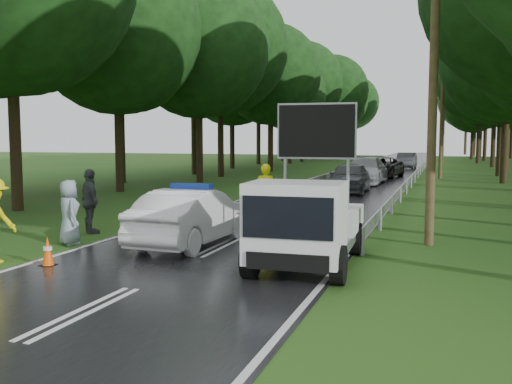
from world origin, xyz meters
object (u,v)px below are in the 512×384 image
at_px(queue_car_second, 365,171).
at_px(queue_car_third, 381,167).
at_px(police_sedan, 192,217).
at_px(barrier, 277,203).
at_px(civilian, 288,205).
at_px(work_truck, 306,224).
at_px(queue_car_fourth, 406,161).
at_px(officer, 266,193).
at_px(queue_car_first, 349,177).

height_order(queue_car_second, queue_car_third, queue_car_second).
xyz_separation_m(police_sedan, queue_car_third, (1.95, 28.02, -0.01)).
bearing_deg(barrier, civilian, -68.20).
xyz_separation_m(work_truck, queue_car_fourth, (-0.57, 41.83, -0.24)).
bearing_deg(queue_car_second, officer, -91.46).
distance_m(officer, queue_car_second, 17.59).
relative_size(police_sedan, work_truck, 0.99).
relative_size(civilian, queue_car_first, 0.34).
height_order(police_sedan, queue_car_fourth, police_sedan).
height_order(police_sedan, queue_car_third, police_sedan).
xyz_separation_m(barrier, queue_car_fourth, (1.74, 36.18, -0.01)).
height_order(police_sedan, civilian, police_sedan).
xyz_separation_m(civilian, queue_car_third, (0.12, 25.00, -0.06)).
height_order(officer, queue_car_second, officer).
bearing_deg(queue_car_third, work_truck, -80.19).
relative_size(barrier, civilian, 1.48).
relative_size(queue_car_first, queue_car_third, 0.88).
distance_m(work_truck, barrier, 6.11).
bearing_deg(queue_car_first, work_truck, -85.18).
xyz_separation_m(police_sedan, queue_car_second, (1.60, 22.01, 0.07)).
bearing_deg(barrier, queue_car_second, 77.89).
distance_m(officer, queue_car_first, 11.61).
bearing_deg(queue_car_second, queue_car_first, -88.36).
height_order(work_truck, queue_car_second, work_truck).
bearing_deg(police_sedan, barrier, -104.32).
relative_size(police_sedan, officer, 2.30).
bearing_deg(barrier, queue_car_first, 77.24).
height_order(work_truck, civilian, work_truck).
bearing_deg(civilian, police_sedan, -136.07).
relative_size(queue_car_first, queue_car_fourth, 1.04).
bearing_deg(work_truck, queue_car_third, 90.61).
height_order(barrier, civilian, civilian).
bearing_deg(police_sedan, queue_car_first, -93.54).
xyz_separation_m(work_truck, civilian, (-1.67, 4.65, -0.19)).
distance_m(officer, queue_car_third, 23.62).
bearing_deg(queue_car_fourth, work_truck, -87.25).
bearing_deg(queue_car_second, civilian, -87.67).
xyz_separation_m(work_truck, barrier, (-2.31, 5.65, -0.23)).
bearing_deg(civilian, queue_car_fourth, 73.44).
relative_size(police_sedan, queue_car_first, 0.98).
distance_m(queue_car_first, queue_car_third, 12.02).
distance_m(queue_car_second, queue_car_fourth, 18.24).
bearing_deg(officer, civilian, 127.17).
bearing_deg(barrier, queue_car_third, 77.39).
bearing_deg(queue_car_third, police_sedan, -87.16).
distance_m(queue_car_second, queue_car_third, 6.02).
xyz_separation_m(barrier, officer, (-0.54, 0.42, 0.25)).
distance_m(queue_car_third, queue_car_fourth, 12.22).
distance_m(work_truck, queue_car_first, 17.74).
bearing_deg(barrier, queue_car_fourth, 76.44).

